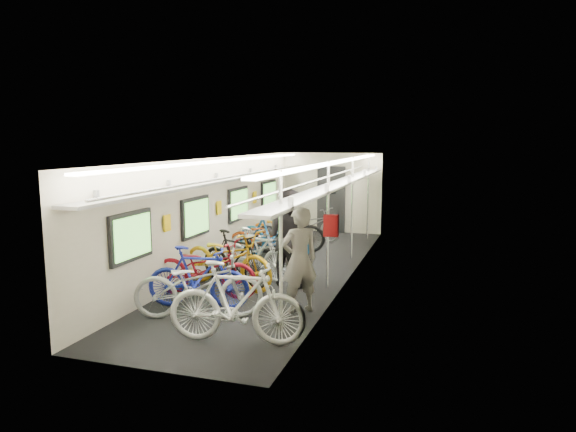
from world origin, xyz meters
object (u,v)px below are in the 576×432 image
Objects in this scene: bicycle_0 at (199,285)px; passenger_near at (299,260)px; passenger_mid at (288,237)px; backpack at (331,226)px; bicycle_1 at (198,277)px.

passenger_near reaches higher than bicycle_0.
backpack is (0.95, -0.48, 0.35)m from passenger_mid.
bicycle_0 is 2.38m from passenger_mid.
passenger_near is 0.92× the size of passenger_mid.
passenger_near is (1.43, 0.75, 0.33)m from bicycle_0.
passenger_mid reaches higher than passenger_near.
bicycle_0 is 2.56m from backpack.
passenger_mid is at bearing -106.11° from passenger_near.
bicycle_0 is at bearing -160.25° from bicycle_1.
backpack is (1.73, 1.73, 0.75)m from bicycle_0.
passenger_mid is (-0.65, 1.46, 0.07)m from passenger_near.
passenger_near reaches higher than backpack.
backpack is at bearing -64.37° from bicycle_1.
passenger_near is at bearing -82.26° from bicycle_0.
passenger_mid is 4.91× the size of backpack.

